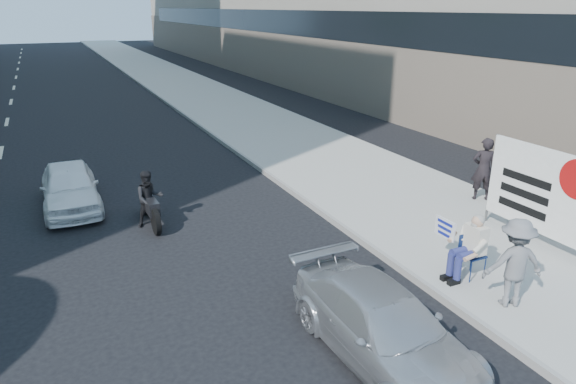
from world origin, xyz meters
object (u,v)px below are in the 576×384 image
pedestrian_woman (484,169)px  protest_banner (545,192)px  white_sedan_near (70,187)px  parked_sedan (383,326)px  motorcycle (150,201)px  jogger (514,263)px  seated_protester (469,244)px

pedestrian_woman → protest_banner: bearing=101.5°
white_sedan_near → parked_sedan: bearing=-65.6°
parked_sedan → white_sedan_near: bearing=112.2°
parked_sedan → motorcycle: bearing=106.4°
pedestrian_woman → motorcycle: pedestrian_woman is taller
protest_banner → parked_sedan: bearing=-163.2°
white_sedan_near → jogger: bearing=-52.0°
seated_protester → jogger: jogger is taller
pedestrian_woman → parked_sedan: size_ratio=0.45×
jogger → motorcycle: 8.35m
seated_protester → pedestrian_woman: size_ratio=0.75×
protest_banner → parked_sedan: 5.58m
jogger → motorcycle: (-5.02, 6.66, -0.33)m
protest_banner → pedestrian_woman: bearing=69.5°
jogger → pedestrian_woman: 5.48m
protest_banner → motorcycle: protest_banner is taller
seated_protester → pedestrian_woman: 4.72m
white_sedan_near → motorcycle: motorcycle is taller
protest_banner → seated_protester: bearing=-170.4°
jogger → parked_sedan: 2.83m
parked_sedan → white_sedan_near: size_ratio=1.08×
protest_banner → parked_sedan: size_ratio=0.80×
jogger → white_sedan_near: bearing=-31.4°
jogger → protest_banner: (2.48, 1.50, 0.43)m
protest_banner → parked_sedan: (-5.28, -1.59, -0.85)m
protest_banner → white_sedan_near: bearing=141.8°
pedestrian_woman → protest_banner: protest_banner is taller
seated_protester → parked_sedan: size_ratio=0.34×
motorcycle → white_sedan_near: bearing=127.1°
seated_protester → motorcycle: size_ratio=0.64×
protest_banner → parked_sedan: protest_banner is taller
parked_sedan → seated_protester: bearing=21.0°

